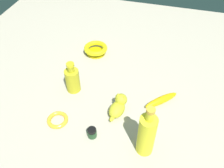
% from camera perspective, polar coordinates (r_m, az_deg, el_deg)
% --- Properties ---
extents(ground, '(2.00, 2.00, 0.00)m').
position_cam_1_polar(ground, '(1.23, -0.00, -1.58)').
color(ground, '#BCB29E').
extents(cat_figurine, '(0.09, 0.14, 0.09)m').
position_cam_1_polar(cat_figurine, '(1.11, 1.49, -5.23)').
color(cat_figurine, gold).
rests_on(cat_figurine, ground).
extents(bottle_short, '(0.07, 0.07, 0.17)m').
position_cam_1_polar(bottle_short, '(1.20, -9.34, 1.08)').
color(bottle_short, gold).
rests_on(bottle_short, ground).
extents(banana, '(0.16, 0.15, 0.04)m').
position_cam_1_polar(banana, '(1.18, 11.58, -3.74)').
color(banana, yellow).
rests_on(banana, ground).
extents(bangle, '(0.10, 0.10, 0.02)m').
position_cam_1_polar(bangle, '(1.12, -12.76, -8.28)').
color(bangle, yellow).
rests_on(bangle, ground).
extents(bottle_tall, '(0.07, 0.07, 0.26)m').
position_cam_1_polar(bottle_tall, '(0.94, 8.18, -11.74)').
color(bottle_tall, yellow).
rests_on(bottle_tall, ground).
extents(bowl, '(0.14, 0.14, 0.05)m').
position_cam_1_polar(bowl, '(1.44, -3.87, 8.24)').
color(bowl, gold).
rests_on(bowl, ground).
extents(nail_polish_jar, '(0.04, 0.04, 0.05)m').
position_cam_1_polar(nail_polish_jar, '(1.04, -4.76, -11.40)').
color(nail_polish_jar, '#1F4625').
rests_on(nail_polish_jar, ground).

